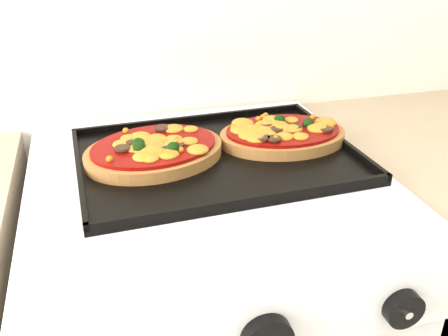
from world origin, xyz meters
name	(u,v)px	position (x,y,z in m)	size (l,w,h in m)	color
control_panel	(269,325)	(0.02, 1.39, 0.85)	(0.60, 0.02, 0.09)	white
knob_right	(403,309)	(0.20, 1.37, 0.85)	(0.05, 0.05, 0.02)	black
baking_tray	(216,155)	(0.05, 1.74, 0.92)	(0.48, 0.35, 0.02)	black
pizza_left	(154,149)	(-0.06, 1.76, 0.94)	(0.25, 0.19, 0.04)	#A96C3A
pizza_right	(283,133)	(0.18, 1.76, 0.94)	(0.24, 0.17, 0.03)	#A96C3A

